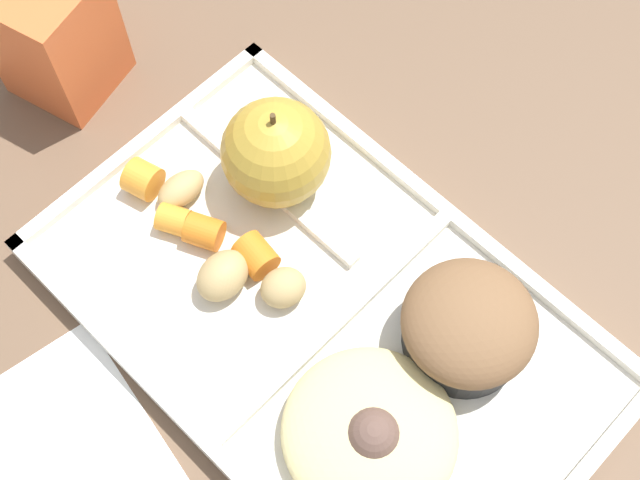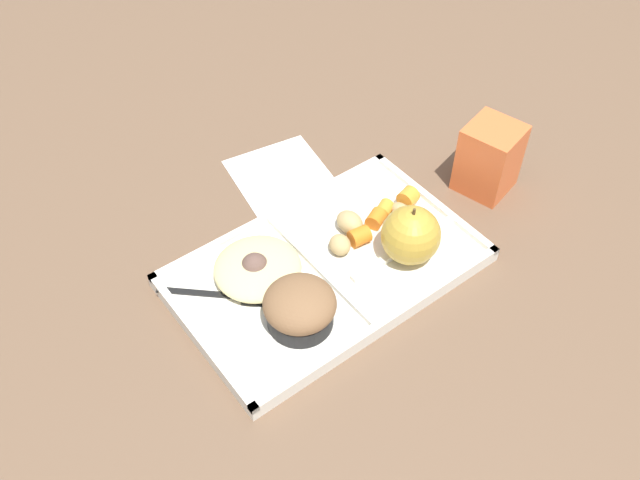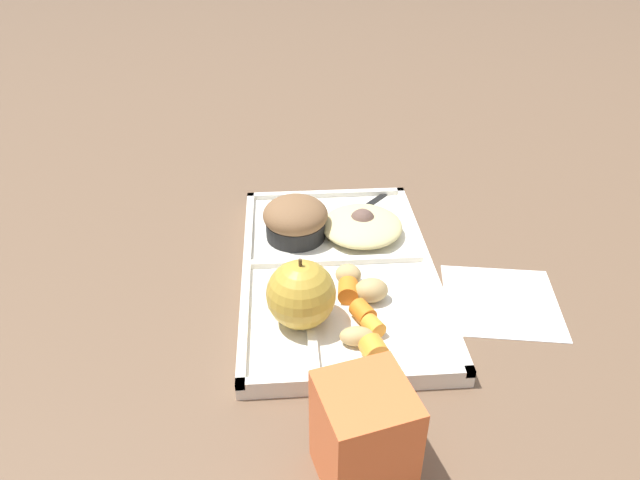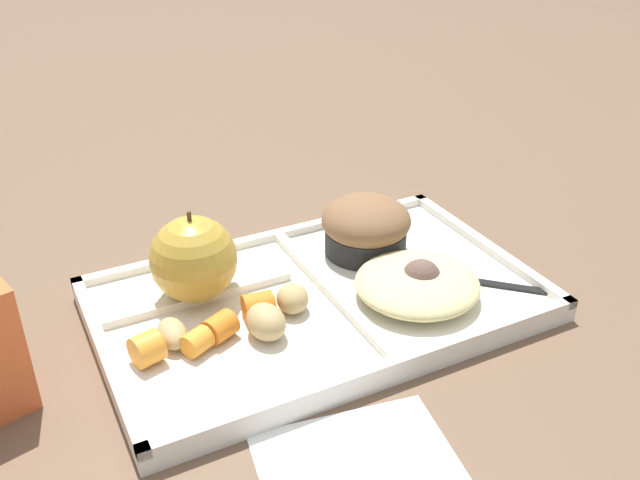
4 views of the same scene
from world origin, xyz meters
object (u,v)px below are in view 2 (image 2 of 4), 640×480
milk_carton (489,158)px  green_apple (411,235)px  bran_muffin (300,307)px  lunch_tray (327,269)px  plastic_fork (235,296)px

milk_carton → green_apple: bearing=-1.3°
bran_muffin → green_apple: bearing=180.0°
lunch_tray → plastic_fork: bearing=-13.4°
green_apple → bran_muffin: 0.17m
bran_muffin → milk_carton: bearing=-173.2°
bran_muffin → milk_carton: (-0.34, -0.04, 0.01)m
bran_muffin → plastic_fork: 0.09m
bran_muffin → plastic_fork: bearing=-61.9°
milk_carton → plastic_fork: bearing=-19.3°
plastic_fork → milk_carton: 0.39m
lunch_tray → plastic_fork: lunch_tray is taller
lunch_tray → bran_muffin: 0.09m
lunch_tray → bran_muffin: bearing=32.2°
lunch_tray → plastic_fork: size_ratio=2.91×
bran_muffin → plastic_fork: (0.04, -0.07, -0.02)m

